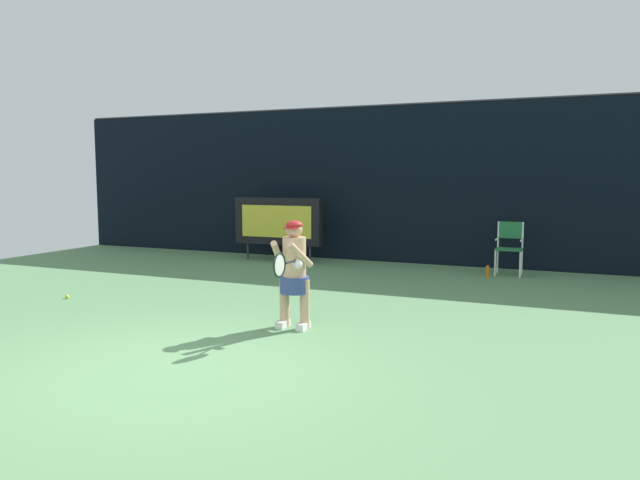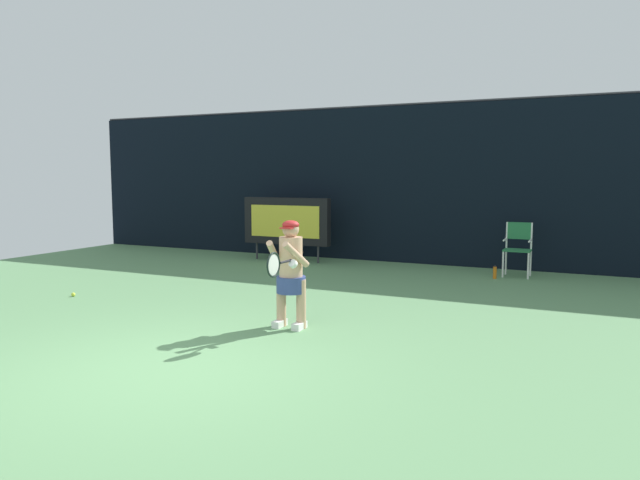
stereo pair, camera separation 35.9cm
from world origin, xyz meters
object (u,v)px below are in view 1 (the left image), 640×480
object	(u,v)px
scoreboard	(278,221)
tennis_ball_loose	(67,297)
tennis_player	(294,270)
tennis_racket	(280,265)
water_bottle	(487,271)
umpire_chair	(509,245)

from	to	relation	value
scoreboard	tennis_ball_loose	world-z (taller)	scoreboard
tennis_player	tennis_racket	world-z (taller)	tennis_player
tennis_player	tennis_racket	size ratio (longest dim) A/B	2.39
scoreboard	tennis_player	bearing A→B (deg)	-60.95
water_bottle	tennis_racket	distance (m)	6.00
scoreboard	umpire_chair	size ratio (longest dim) A/B	2.04
water_bottle	scoreboard	bearing A→B (deg)	175.42
scoreboard	tennis_racket	bearing A→B (deg)	-62.66
scoreboard	water_bottle	distance (m)	4.95
water_bottle	umpire_chair	bearing A→B (deg)	53.90
tennis_player	tennis_ball_loose	xyz separation A→B (m)	(-4.26, 0.22, -0.74)
scoreboard	tennis_racket	distance (m)	6.85
tennis_racket	tennis_player	bearing A→B (deg)	108.15
tennis_ball_loose	umpire_chair	bearing A→B (deg)	39.33
umpire_chair	water_bottle	bearing A→B (deg)	-126.10
umpire_chair	tennis_player	distance (m)	5.95
tennis_racket	scoreboard	bearing A→B (deg)	124.04
scoreboard	water_bottle	bearing A→B (deg)	-4.58
tennis_player	scoreboard	bearing A→B (deg)	119.05
tennis_racket	tennis_ball_loose	size ratio (longest dim) A/B	8.85
scoreboard	tennis_player	xyz separation A→B (m)	(3.01, -5.42, -0.17)
umpire_chair	tennis_ball_loose	xyz separation A→B (m)	(-6.47, -5.30, -0.58)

